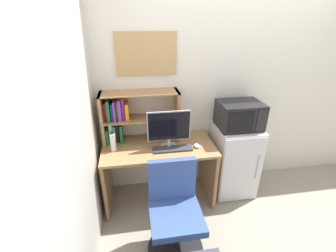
{
  "coord_description": "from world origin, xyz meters",
  "views": [
    {
      "loc": [
        -1.17,
        -2.5,
        2.02
      ],
      "look_at": [
        -0.83,
        -0.34,
        1.0
      ],
      "focal_mm": 24.45,
      "sensor_mm": 36.0,
      "label": 1
    }
  ],
  "objects": [
    {
      "name": "keyboard",
      "position": [
        -0.79,
        -0.42,
        0.76
      ],
      "size": [
        0.43,
        0.13,
        0.02
      ],
      "primitive_type": "cube",
      "color": "#333338",
      "rests_on": "desk"
    },
    {
      "name": "microwave",
      "position": [
        -0.0,
        -0.27,
        1.03
      ],
      "size": [
        0.48,
        0.38,
        0.3
      ],
      "color": "black",
      "rests_on": "mini_fridge"
    },
    {
      "name": "hutch_bookshelf",
      "position": [
        -1.25,
        -0.12,
        1.05
      ],
      "size": [
        0.85,
        0.26,
        0.57
      ],
      "color": "#997047",
      "rests_on": "desk"
    },
    {
      "name": "water_bottle",
      "position": [
        -1.42,
        -0.33,
        0.85
      ],
      "size": [
        0.06,
        0.06,
        0.22
      ],
      "color": "silver",
      "rests_on": "desk"
    },
    {
      "name": "computer_mouse",
      "position": [
        -0.52,
        -0.41,
        0.76
      ],
      "size": [
        0.06,
        0.09,
        0.04
      ],
      "primitive_type": "ellipsoid",
      "color": "silver",
      "rests_on": "desk"
    },
    {
      "name": "desk",
      "position": [
        -0.93,
        -0.31,
        0.52
      ],
      "size": [
        1.24,
        0.63,
        0.75
      ],
      "color": "#997047",
      "rests_on": "ground_plane"
    },
    {
      "name": "mini_fridge",
      "position": [
        -0.0,
        -0.27,
        0.44
      ],
      "size": [
        0.5,
        0.53,
        0.88
      ],
      "color": "silver",
      "rests_on": "ground_plane"
    },
    {
      "name": "desk_chair",
      "position": [
        -0.87,
        -0.98,
        0.38
      ],
      "size": [
        0.53,
        0.53,
        0.9
      ],
      "color": "black",
      "rests_on": "ground_plane"
    },
    {
      "name": "monitor",
      "position": [
        -0.82,
        -0.36,
        0.98
      ],
      "size": [
        0.46,
        0.19,
        0.42
      ],
      "color": "#B7B7BC",
      "rests_on": "desk"
    },
    {
      "name": "wall_corkboard",
      "position": [
        -1.01,
        -0.01,
        1.69
      ],
      "size": [
        0.64,
        0.02,
        0.44
      ],
      "primitive_type": "cube",
      "color": "tan"
    },
    {
      "name": "wall_left",
      "position": [
        -1.62,
        -1.6,
        1.3
      ],
      "size": [
        0.04,
        4.4,
        2.6
      ],
      "primitive_type": "cube",
      "color": "silver",
      "rests_on": "ground_plane"
    },
    {
      "name": "wall_back",
      "position": [
        0.4,
        0.02,
        1.3
      ],
      "size": [
        6.4,
        0.04,
        2.6
      ],
      "primitive_type": "cube",
      "color": "silver",
      "rests_on": "ground_plane"
    }
  ]
}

